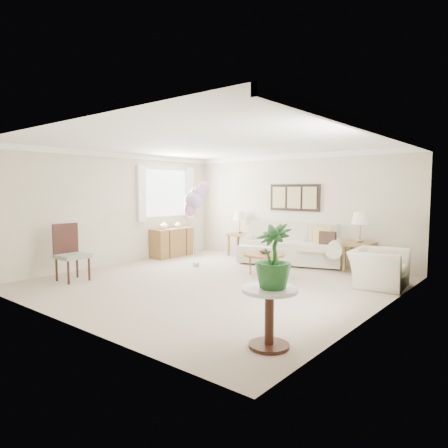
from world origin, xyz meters
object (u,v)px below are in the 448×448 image
(sofa, at_px, (292,248))
(balloon_cluster, at_px, (196,198))
(coffee_table, at_px, (264,255))
(accent_chair, at_px, (70,251))
(armchair, at_px, (379,268))

(sofa, xyz_separation_m, balloon_cluster, (-1.47, -1.71, 1.19))
(balloon_cluster, bearing_deg, coffee_table, 10.21)
(accent_chair, bearing_deg, sofa, 60.25)
(armchair, height_order, balloon_cluster, balloon_cluster)
(coffee_table, distance_m, armchair, 2.23)
(accent_chair, bearing_deg, coffee_table, 47.63)
(sofa, xyz_separation_m, armchair, (2.33, -0.96, -0.04))
(sofa, distance_m, balloon_cluster, 2.55)
(sofa, xyz_separation_m, accent_chair, (-2.42, -4.24, 0.19))
(coffee_table, xyz_separation_m, armchair, (2.18, 0.45, -0.07))
(coffee_table, height_order, balloon_cluster, balloon_cluster)
(accent_chair, bearing_deg, balloon_cluster, 69.41)
(sofa, bearing_deg, accent_chair, -119.75)
(coffee_table, height_order, armchair, armchair)
(armchair, bearing_deg, accent_chair, 119.36)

